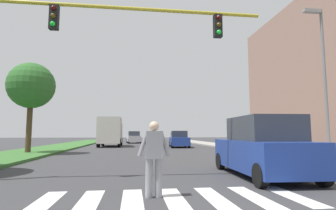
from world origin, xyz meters
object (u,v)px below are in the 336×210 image
(sedan_distant, at_px, (134,138))
(sedan_midblock, at_px, (179,140))
(traffic_light_gantry, at_px, (54,39))
(sedan_far_horizon, at_px, (154,137))
(pedestrian_performer, at_px, (154,155))
(truck_box_delivery, at_px, (111,131))
(suv_crossing, at_px, (262,148))
(street_lamp_right, at_px, (323,69))
(tree_far, at_px, (31,86))

(sedan_distant, bearing_deg, sedan_midblock, -70.04)
(traffic_light_gantry, distance_m, sedan_distant, 32.10)
(sedan_midblock, bearing_deg, sedan_far_horizon, 91.03)
(sedan_distant, height_order, sedan_far_horizon, sedan_distant)
(pedestrian_performer, bearing_deg, truck_box_delivery, 96.91)
(suv_crossing, relative_size, truck_box_delivery, 0.75)
(street_lamp_right, bearing_deg, sedan_midblock, 105.96)
(pedestrian_performer, xyz_separation_m, sedan_far_horizon, (3.77, 49.48, -0.18))
(sedan_midblock, relative_size, truck_box_delivery, 0.70)
(street_lamp_right, height_order, suv_crossing, street_lamp_right)
(pedestrian_performer, relative_size, sedan_far_horizon, 0.37)
(street_lamp_right, relative_size, sedan_midblock, 1.74)
(traffic_light_gantry, relative_size, truck_box_delivery, 1.60)
(street_lamp_right, bearing_deg, tree_far, 155.02)
(sedan_midblock, bearing_deg, suv_crossing, -91.46)
(pedestrian_performer, xyz_separation_m, sedan_midblock, (4.28, 21.48, -0.15))
(pedestrian_performer, xyz_separation_m, sedan_distant, (-0.37, 34.27, -0.13))
(truck_box_delivery, bearing_deg, sedan_distant, 76.05)
(sedan_far_horizon, bearing_deg, pedestrian_performer, -94.36)
(sedan_distant, xyz_separation_m, truck_box_delivery, (-2.54, -10.23, 0.83))
(pedestrian_performer, height_order, suv_crossing, suv_crossing)
(tree_far, distance_m, suv_crossing, 16.19)
(pedestrian_performer, xyz_separation_m, truck_box_delivery, (-2.91, 24.04, 0.70))
(sedan_far_horizon, bearing_deg, sedan_midblock, -88.97)
(tree_far, height_order, sedan_distant, tree_far)
(traffic_light_gantry, distance_m, truck_box_delivery, 21.74)
(street_lamp_right, xyz_separation_m, suv_crossing, (-4.98, -3.32, -3.66))
(pedestrian_performer, relative_size, suv_crossing, 0.36)
(traffic_light_gantry, relative_size, sedan_far_horizon, 2.14)
(traffic_light_gantry, height_order, pedestrian_performer, traffic_light_gantry)
(tree_far, bearing_deg, street_lamp_right, -24.98)
(sedan_distant, relative_size, truck_box_delivery, 0.74)
(tree_far, height_order, traffic_light_gantry, tree_far)
(tree_far, bearing_deg, pedestrian_performer, -60.54)
(sedan_midblock, relative_size, sedan_distant, 0.95)
(sedan_far_horizon, bearing_deg, traffic_light_gantry, -98.19)
(tree_far, bearing_deg, sedan_distant, 71.08)
(suv_crossing, bearing_deg, traffic_light_gantry, 179.57)
(suv_crossing, height_order, sedan_distant, suv_crossing)
(traffic_light_gantry, distance_m, pedestrian_performer, 5.21)
(pedestrian_performer, bearing_deg, sedan_midblock, 78.74)
(traffic_light_gantry, xyz_separation_m, pedestrian_performer, (2.99, -2.48, -3.47))
(tree_far, relative_size, suv_crossing, 1.32)
(sedan_far_horizon, relative_size, truck_box_delivery, 0.75)
(street_lamp_right, relative_size, pedestrian_performer, 4.44)
(tree_far, height_order, sedan_midblock, tree_far)
(suv_crossing, distance_m, sedan_midblock, 19.06)
(pedestrian_performer, height_order, sedan_distant, sedan_distant)
(tree_far, bearing_deg, truck_box_delivery, 66.58)
(traffic_light_gantry, bearing_deg, pedestrian_performer, -39.65)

